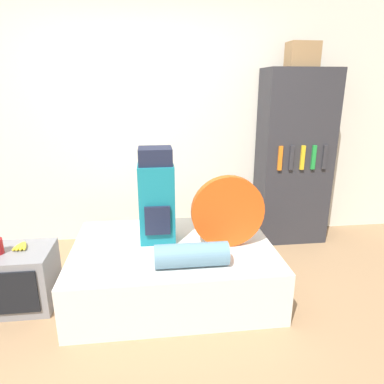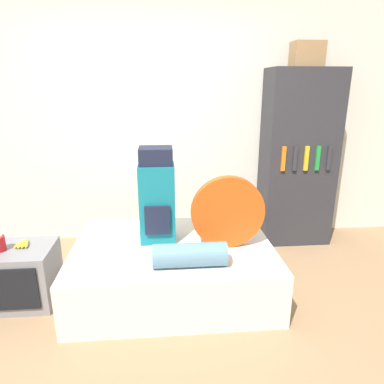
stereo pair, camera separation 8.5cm
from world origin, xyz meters
name	(u,v)px [view 1 (the left image)]	position (x,y,z in m)	size (l,w,h in m)	color
ground_plane	(148,333)	(0.00, 0.00, 0.00)	(16.00, 16.00, 0.00)	#997551
wall_back	(144,123)	(0.00, 1.70, 1.30)	(8.00, 0.05, 2.60)	silver
bed	(173,267)	(0.22, 0.53, 0.21)	(1.63, 1.16, 0.43)	silver
backpack	(157,197)	(0.10, 0.64, 0.81)	(0.29, 0.28, 0.79)	#14707F
tent_bag	(228,212)	(0.66, 0.46, 0.72)	(0.59, 0.07, 0.59)	#D14C14
sleeping_roll	(191,255)	(0.33, 0.16, 0.51)	(0.54, 0.18, 0.18)	#5B849E
television	(17,278)	(-1.02, 0.47, 0.23)	(0.56, 0.46, 0.47)	gray
banana_bunch	(21,246)	(-0.97, 0.53, 0.48)	(0.12, 0.16, 0.03)	yellow
bookshelf	(294,158)	(1.60, 1.45, 0.93)	(0.74, 0.44, 1.86)	#2D2D33
cardboard_box	(302,55)	(1.58, 1.42, 1.97)	(0.30, 0.20, 0.24)	#99754C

